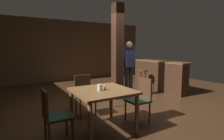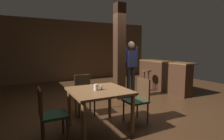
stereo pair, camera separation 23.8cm
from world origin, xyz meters
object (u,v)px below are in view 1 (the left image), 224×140
napkin_cup (100,87)px  bar_stool_near (143,75)px  chair_north (84,92)px  dining_table (103,96)px  salt_shaker (105,87)px  chair_west (53,114)px  bar_counter (159,75)px  chair_east (140,97)px  standing_person (129,65)px

napkin_cup → bar_stool_near: napkin_cup is taller
napkin_cup → chair_north: bearing=84.6°
dining_table → salt_shaker: size_ratio=11.58×
dining_table → chair_west: size_ratio=1.15×
bar_stool_near → napkin_cup: bearing=-143.8°
bar_counter → bar_stool_near: 0.61m
chair_north → bar_counter: size_ratio=0.39×
chair_north → chair_east: bearing=-49.0°
chair_north → salt_shaker: size_ratio=10.10×
chair_north → bar_counter: bearing=14.8°
standing_person → chair_west: bearing=-148.7°
chair_east → bar_stool_near: chair_east is taller
chair_west → salt_shaker: (0.93, 0.02, 0.31)m
chair_west → napkin_cup: chair_west is taller
chair_east → bar_stool_near: size_ratio=1.18×
dining_table → chair_east: size_ratio=1.15×
napkin_cup → standing_person: standing_person is taller
dining_table → napkin_cup: 0.19m
dining_table → bar_counter: 3.72m
chair_west → standing_person: (2.62, 1.60, 0.50)m
salt_shaker → chair_north: bearing=91.3°
salt_shaker → bar_counter: 3.70m
salt_shaker → standing_person: standing_person is taller
salt_shaker → bar_stool_near: salt_shaker is taller
bar_counter → dining_table: bearing=-151.1°
napkin_cup → standing_person: 2.41m
chair_east → standing_person: bearing=61.4°
standing_person → dining_table: bearing=-138.0°
napkin_cup → bar_counter: (3.33, 1.82, -0.29)m
bar_stool_near → chair_west: bearing=-150.4°
chair_north → bar_stool_near: (2.66, 1.05, 0.05)m
napkin_cup → bar_stool_near: bearing=36.2°
chair_north → standing_person: standing_person is taller
bar_counter → napkin_cup: bearing=-151.4°
bar_stool_near → bar_counter: bearing=-18.7°
standing_person → bar_counter: bearing=8.7°
chair_east → chair_north: size_ratio=1.00×
dining_table → salt_shaker: (0.04, -0.01, 0.16)m
chair_east → chair_north: same height
dining_table → chair_west: 0.90m
chair_east → chair_west: same height
napkin_cup → standing_person: bearing=41.3°
napkin_cup → salt_shaker: napkin_cup is taller
chair_east → napkin_cup: chair_east is taller
chair_west → napkin_cup: bearing=0.8°
dining_table → salt_shaker: salt_shaker is taller
dining_table → standing_person: 2.36m
chair_north → bar_counter: bar_counter is taller
salt_shaker → standing_person: (1.69, 1.57, 0.19)m
chair_east → chair_west: (-1.75, -0.00, 0.00)m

